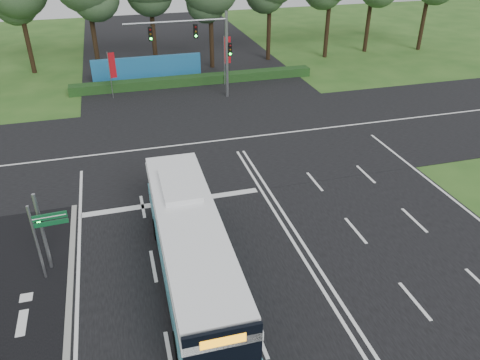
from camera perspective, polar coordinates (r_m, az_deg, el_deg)
name	(u,v)px	position (r m, az deg, el deg)	size (l,w,h in m)	color
ground	(293,242)	(22.59, 6.46, -7.54)	(120.00, 120.00, 0.00)	#28521B
road_main	(293,242)	(22.57, 6.46, -7.50)	(20.00, 120.00, 0.04)	black
road_cross	(230,140)	(32.40, -1.26, 4.95)	(120.00, 14.00, 0.05)	black
kerb_strip	(68,333)	(19.35, -20.25, -17.13)	(0.25, 18.00, 0.12)	gray
city_bus	(191,248)	(19.41, -5.99, -8.24)	(2.71, 11.94, 3.42)	#59BBCE
pedestrian_signal	(42,230)	(21.37, -23.00, -5.62)	(0.31, 0.43, 3.81)	gray
street_sign	(43,232)	(20.72, -22.88, -5.90)	(1.44, 0.16, 3.69)	gray
banner_flag_left	(112,68)	(40.82, -15.36, 13.04)	(0.57, 0.16, 3.90)	gray
banner_flag_mid	(227,53)	(42.83, -1.64, 15.21)	(0.64, 0.12, 4.36)	gray
traffic_light_gantry	(205,43)	(38.79, -4.31, 16.35)	(8.41, 0.28, 7.00)	gray
hedge	(195,80)	(43.68, -5.48, 12.03)	(22.00, 1.20, 0.80)	#153814
blue_hoarding	(147,68)	(45.38, -11.23, 13.21)	(10.00, 0.30, 2.20)	#1C6198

